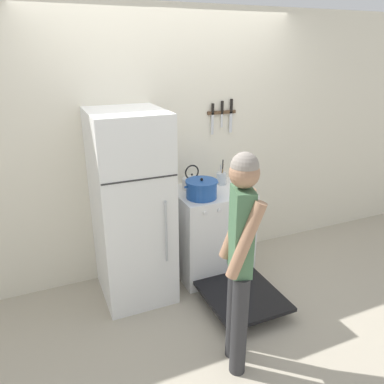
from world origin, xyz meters
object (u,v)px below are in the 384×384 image
refrigerator (132,208)px  tea_kettle (192,182)px  stove_range (212,234)px  dutch_oven_pot (202,189)px  person (240,254)px  utensil_jar (221,178)px

refrigerator → tea_kettle: 0.68m
stove_range → tea_kettle: tea_kettle is taller
dutch_oven_pot → person: person is taller
refrigerator → stove_range: size_ratio=1.29×
stove_range → dutch_oven_pot: 0.56m
stove_range → dutch_oven_pot: dutch_oven_pot is taller
dutch_oven_pot → utensil_jar: bearing=36.9°
dutch_oven_pot → person: 1.09m
utensil_jar → person: size_ratio=0.17×
refrigerator → stove_range: refrigerator is taller
tea_kettle → refrigerator: bearing=-166.0°
refrigerator → stove_range: 0.90m
refrigerator → person: 1.23m
utensil_jar → refrigerator: bearing=-170.2°
person → refrigerator: bearing=37.7°
refrigerator → person: refrigerator is taller
dutch_oven_pot → stove_range: bearing=28.2°
refrigerator → utensil_jar: 1.00m
stove_range → utensil_jar: utensil_jar is taller
dutch_oven_pot → tea_kettle: size_ratio=1.38×
tea_kettle → person: (-0.23, -1.31, -0.05)m
refrigerator → person: (0.43, -1.15, 0.06)m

